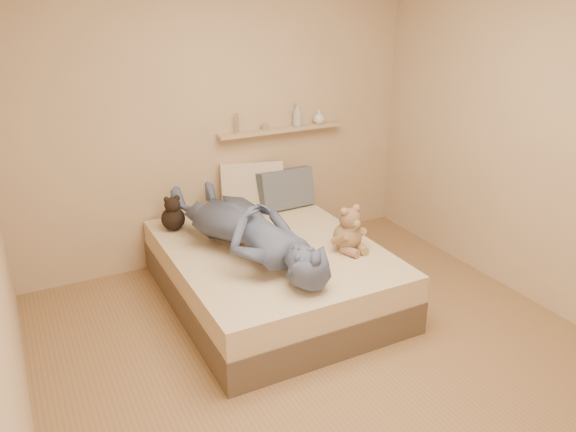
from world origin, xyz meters
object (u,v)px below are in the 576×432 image
bed (271,272)px  game_console (299,263)px  dark_plush (173,215)px  wall_shelf (281,130)px  pillow_cream (252,186)px  pillow_grey (286,189)px  teddy_bear (349,232)px  person (246,228)px

bed → game_console: (-0.08, -0.60, 0.38)m
bed → dark_plush: (-0.56, 0.65, 0.35)m
wall_shelf → game_console: bearing=-112.8°
pillow_cream → wall_shelf: size_ratio=0.46×
dark_plush → pillow_grey: 1.05m
bed → pillow_cream: size_ratio=3.45×
teddy_bear → pillow_cream: (-0.27, 1.16, 0.05)m
game_console → teddy_bear: bearing=25.8°
teddy_bear → pillow_cream: pillow_cream is taller
teddy_bear → pillow_grey: (-0.01, 1.02, 0.02)m
teddy_bear → game_console: bearing=-154.2°
dark_plush → person: person is taller
dark_plush → person: 0.76m
pillow_grey → wall_shelf: wall_shelf is taller
game_console → wall_shelf: wall_shelf is taller
dark_plush → game_console: bearing=-69.0°
game_console → pillow_cream: 1.46m
bed → pillow_grey: size_ratio=3.80×
pillow_grey → wall_shelf: bearing=72.1°
dark_plush → pillow_grey: (1.04, 0.04, 0.04)m
dark_plush → pillow_cream: size_ratio=0.54×
bed → wall_shelf: 1.38m
person → wall_shelf: size_ratio=1.40×
bed → teddy_bear: bearing=-34.1°
game_console → pillow_grey: size_ratio=0.36×
game_console → pillow_grey: (0.56, 1.29, 0.02)m
bed → pillow_cream: 0.96m
teddy_bear → dark_plush: teddy_bear is taller
game_console → pillow_grey: bearing=66.4°
bed → pillow_cream: pillow_cream is taller
teddy_bear → wall_shelf: (0.07, 1.24, 0.50)m
dark_plush → bed: bearing=-48.9°
dark_plush → person: size_ratio=0.18×
pillow_cream → wall_shelf: wall_shelf is taller
pillow_grey → pillow_cream: bearing=151.9°
dark_plush → pillow_cream: (0.78, 0.18, 0.07)m
bed → pillow_grey: bearing=55.2°
pillow_cream → pillow_grey: pillow_cream is taller
dark_plush → pillow_grey: size_ratio=0.59×
bed → pillow_cream: bearing=75.3°
game_console → pillow_cream: pillow_cream is taller
game_console → dark_plush: bearing=111.0°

